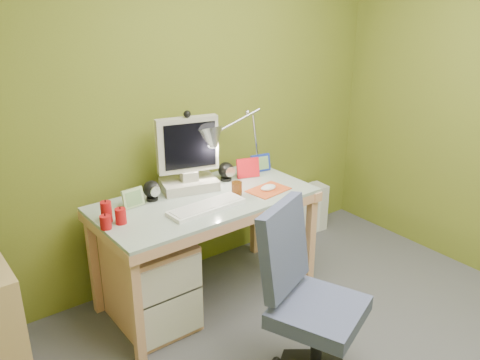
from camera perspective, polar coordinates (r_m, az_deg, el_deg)
wall_back at (r=3.32m, az=-6.30°, el=8.69°), size 3.20×0.01×2.40m
slope_ceiling at (r=1.35m, az=-8.97°, el=17.96°), size 1.10×3.20×1.10m
desk at (r=3.22m, az=-3.80°, el=-7.79°), size 1.33×0.68×0.71m
monitor at (r=3.12m, az=-5.89°, el=3.43°), size 0.42×0.31×0.52m
speaker_left at (r=3.05m, az=-9.90°, el=-1.18°), size 0.11×0.11×0.12m
speaker_right at (r=3.30m, az=-1.59°, el=0.99°), size 0.12×0.12×0.12m
keyboard at (r=2.91m, az=-3.78°, el=-3.05°), size 0.47×0.17×0.02m
mousepad at (r=3.17m, az=3.19°, el=-1.12°), size 0.27×0.21×0.01m
mouse at (r=3.16m, az=3.20°, el=-0.86°), size 0.12×0.09×0.04m
amber_tumbler at (r=3.08m, az=-0.36°, el=-0.97°), size 0.07×0.07×0.08m
candle_cluster at (r=2.80m, az=-14.45°, el=-3.74°), size 0.17×0.16×0.11m
photo_frame_red at (r=3.36m, az=0.90°, el=1.37°), size 0.15×0.07×0.13m
photo_frame_blue at (r=3.47m, az=2.33°, el=1.94°), size 0.14×0.05×0.12m
photo_frame_green at (r=2.98m, az=-11.92°, el=-1.97°), size 0.13×0.03×0.11m
desk_lamp at (r=3.34m, az=0.70°, el=5.95°), size 0.65×0.40×0.65m
task_chair at (r=2.58m, az=8.85°, el=-14.31°), size 0.62×0.62×0.86m
radiator at (r=4.15m, az=7.19°, el=-3.39°), size 0.39×0.18×0.38m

